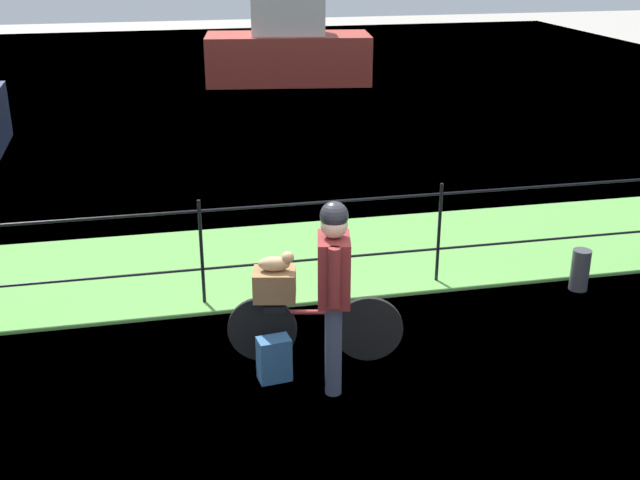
% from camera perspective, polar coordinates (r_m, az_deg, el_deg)
% --- Properties ---
extents(ground_plane, '(60.00, 60.00, 0.00)m').
position_cam_1_polar(ground_plane, '(6.77, 4.17, -11.24)').
color(ground_plane, gray).
extents(grass_strip, '(27.00, 2.40, 0.03)m').
position_cam_1_polar(grass_strip, '(9.34, -0.97, -1.37)').
color(grass_strip, '#569342').
rests_on(grass_strip, ground).
extents(harbor_water, '(30.00, 30.00, 0.00)m').
position_cam_1_polar(harbor_water, '(17.65, -6.70, 9.53)').
color(harbor_water, slate).
rests_on(harbor_water, ground).
extents(iron_fence, '(18.04, 0.04, 1.16)m').
position_cam_1_polar(iron_fence, '(8.24, 0.29, 0.39)').
color(iron_fence, black).
rests_on(iron_fence, ground).
extents(bicycle_main, '(1.56, 0.38, 0.63)m').
position_cam_1_polar(bicycle_main, '(7.10, -0.49, -6.37)').
color(bicycle_main, black).
rests_on(bicycle_main, ground).
extents(wooden_crate, '(0.42, 0.36, 0.26)m').
position_cam_1_polar(wooden_crate, '(6.91, -3.33, -3.25)').
color(wooden_crate, brown).
rests_on(wooden_crate, bicycle_main).
extents(terrier_dog, '(0.32, 0.19, 0.18)m').
position_cam_1_polar(terrier_dog, '(6.83, -3.16, -1.65)').
color(terrier_dog, tan).
rests_on(terrier_dog, wooden_crate).
extents(cyclist_person, '(0.34, 0.53, 1.68)m').
position_cam_1_polar(cyclist_person, '(6.40, 1.00, -2.96)').
color(cyclist_person, '#383D51').
rests_on(cyclist_person, ground).
extents(backpack_on_paving, '(0.30, 0.21, 0.40)m').
position_cam_1_polar(backpack_on_paving, '(6.88, -3.36, -8.64)').
color(backpack_on_paving, '#28517A').
rests_on(backpack_on_paving, ground).
extents(mooring_bollard, '(0.20, 0.20, 0.46)m').
position_cam_1_polar(mooring_bollard, '(8.96, 18.41, -2.08)').
color(mooring_bollard, '#38383D').
rests_on(mooring_bollard, ground).
extents(moored_boat_near, '(4.33, 2.32, 3.81)m').
position_cam_1_polar(moored_boat_near, '(20.49, -2.34, 13.69)').
color(moored_boat_near, '#9E3328').
rests_on(moored_boat_near, ground).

